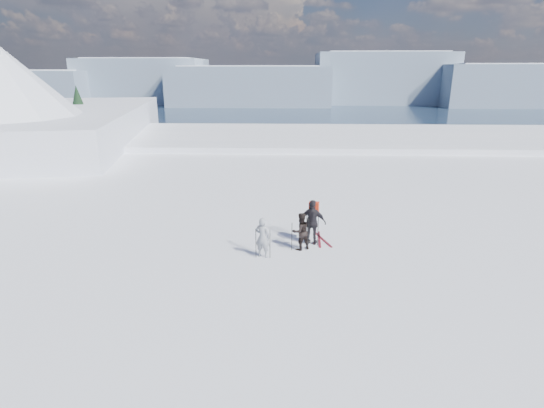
{
  "coord_description": "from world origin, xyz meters",
  "views": [
    {
      "loc": [
        -1.2,
        -12.31,
        6.77
      ],
      "look_at": [
        -1.77,
        3.0,
        1.84
      ],
      "focal_mm": 28.0,
      "sensor_mm": 36.0,
      "label": 1
    }
  ],
  "objects_px": {
    "skier_grey": "(262,237)",
    "skier_dark": "(301,231)",
    "skier_pack": "(312,222)",
    "skis_loose": "(321,239)"
  },
  "relations": [
    {
      "from": "skier_pack",
      "to": "skier_grey",
      "type": "bearing_deg",
      "value": 46.68
    },
    {
      "from": "skis_loose",
      "to": "skier_pack",
      "type": "bearing_deg",
      "value": -132.51
    },
    {
      "from": "skier_pack",
      "to": "skis_loose",
      "type": "height_order",
      "value": "skier_pack"
    },
    {
      "from": "skier_grey",
      "to": "skier_dark",
      "type": "height_order",
      "value": "skier_grey"
    },
    {
      "from": "skier_dark",
      "to": "skier_pack",
      "type": "bearing_deg",
      "value": -158.58
    },
    {
      "from": "skier_grey",
      "to": "skier_dark",
      "type": "distance_m",
      "value": 1.61
    },
    {
      "from": "skier_dark",
      "to": "skier_pack",
      "type": "relative_size",
      "value": 0.81
    },
    {
      "from": "skier_grey",
      "to": "skis_loose",
      "type": "distance_m",
      "value": 2.98
    },
    {
      "from": "skis_loose",
      "to": "skier_dark",
      "type": "bearing_deg",
      "value": -131.8
    },
    {
      "from": "skier_dark",
      "to": "skis_loose",
      "type": "bearing_deg",
      "value": -159.15
    }
  ]
}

